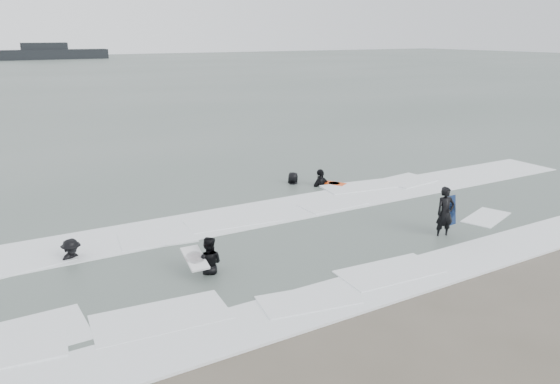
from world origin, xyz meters
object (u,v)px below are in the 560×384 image
surfer_breaker (72,261)px  surfer_right_far (293,185)px  surfer_wading (209,274)px  surfer_right_near (321,186)px  vessel_horizon (45,53)px  surfer_centre (443,238)px

surfer_breaker → surfer_right_far: bearing=-5.8°
surfer_wading → surfer_right_near: bearing=-111.5°
surfer_wading → vessel_horizon: vessel_horizon is taller
surfer_breaker → surfer_wading: bearing=-68.9°
surfer_wading → surfer_right_far: bearing=-104.3°
surfer_right_far → vessel_horizon: size_ratio=0.06×
surfer_breaker → surfer_right_far: (9.80, 3.83, 0.00)m
surfer_centre → surfer_right_far: size_ratio=1.00×
surfer_centre → surfer_right_far: (-0.86, 7.83, 0.00)m
surfer_breaker → vessel_horizon: bearing=55.5°
surfer_breaker → vessel_horizon: (16.86, 130.87, 1.46)m
surfer_centre → surfer_wading: (-7.58, 1.24, 0.00)m
surfer_wading → surfer_right_near: 9.56m
surfer_breaker → surfer_right_near: size_ratio=0.80×
surfer_wading → surfer_right_far: (6.71, 6.58, 0.00)m
surfer_breaker → surfer_right_far: surfer_right_far is taller
surfer_breaker → vessel_horizon: vessel_horizon is taller
surfer_centre → surfer_wading: size_ratio=1.06×
surfer_right_far → vessel_horizon: bearing=-127.6°
surfer_wading → surfer_breaker: (-3.08, 2.75, 0.00)m
surfer_right_near → surfer_right_far: bearing=-56.9°
surfer_breaker → vessel_horizon: 131.96m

